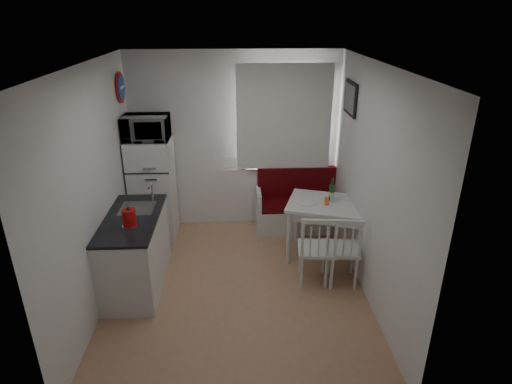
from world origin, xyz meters
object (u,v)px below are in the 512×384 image
kitchen_counter (135,251)px  dining_table (329,209)px  chair_left (319,243)px  chair_right (343,244)px  microwave (146,128)px  kettle (129,218)px  bench (299,209)px  fridge (153,189)px  wine_bottle (332,189)px

kitchen_counter → dining_table: (2.41, 0.52, 0.24)m
chair_left → chair_right: (0.29, 0.00, -0.01)m
microwave → kettle: microwave is taller
bench → microwave: microwave is taller
bench → dining_table: bearing=-72.3°
chair_right → microwave: size_ratio=0.82×
chair_right → fridge: 2.80m
kitchen_counter → fridge: fridge is taller
bench → kettle: kettle is taller
fridge → microwave: microwave is taller
kitchen_counter → chair_right: (2.45, -0.14, 0.11)m
chair_left → wine_bottle: (0.29, 0.77, 0.36)m
wine_bottle → bench: bearing=112.9°
bench → wine_bottle: bearing=-67.1°
dining_table → microwave: (-2.39, 0.67, 0.94)m
dining_table → chair_right: chair_right is taller
fridge → kettle: bearing=-88.9°
fridge → microwave: size_ratio=2.43×
fridge → chair_right: bearing=-29.7°
microwave → kettle: 1.57m
dining_table → microwave: bearing=-178.0°
kitchen_counter → microwave: 1.68m
fridge → kettle: 1.52m
kitchen_counter → bench: bearing=32.3°
kettle → wine_bottle: kettle is taller
wine_bottle → chair_left: bearing=-110.9°
kettle → kitchen_counter: bearing=101.1°
kitchen_counter → wine_bottle: size_ratio=4.43×
bench → kettle: (-2.09, -1.61, 0.71)m
bench → dining_table: size_ratio=1.06×
chair_right → fridge: size_ratio=0.34×
dining_table → chair_right: 0.68m
kettle → chair_right: bearing=2.7°
chair_left → dining_table: bearing=75.1°
fridge → microwave: 0.90m
kettle → chair_left: bearing=3.0°
dining_table → microwave: 2.65m
microwave → chair_right: bearing=-28.8°
kitchen_counter → fridge: (0.02, 1.24, 0.28)m
microwave → wine_bottle: 2.59m
bench → fridge: bearing=-177.0°
microwave → kettle: (0.03, -1.45, -0.62)m
chair_left → microwave: (-2.14, 1.34, 1.06)m
wine_bottle → kettle: bearing=-159.9°
fridge → microwave: (0.00, -0.05, 0.90)m
microwave → wine_bottle: microwave is taller
wine_bottle → kitchen_counter: bearing=-165.7°
dining_table → microwave: microwave is taller
bench → kettle: 2.73m
fridge → kettle: size_ratio=6.28×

